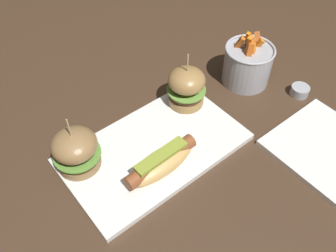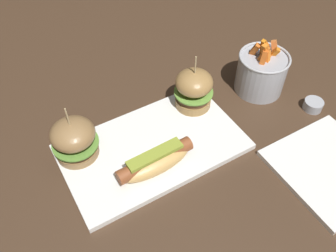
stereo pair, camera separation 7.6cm
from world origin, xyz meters
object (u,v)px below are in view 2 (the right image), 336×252
object	(u,v)px
slider_right	(194,89)
fries_bucket	(261,72)
slider_left	(74,139)
hot_dog	(155,161)
side_plate	(330,168)
platter_main	(153,147)
sauce_ramekin	(313,105)

from	to	relation	value
slider_right	fries_bucket	world-z (taller)	slider_right
slider_left	slider_right	xyz separation A→B (m)	(0.29, -0.00, 0.00)
hot_dog	fries_bucket	bearing A→B (deg)	14.68
slider_left	side_plate	bearing A→B (deg)	-34.24
side_plate	platter_main	bearing A→B (deg)	141.04
slider_right	fries_bucket	size ratio (longest dim) A/B	0.98
hot_dog	slider_right	size ratio (longest dim) A/B	1.19
side_plate	hot_dog	bearing A→B (deg)	150.14
slider_right	slider_left	bearing A→B (deg)	179.85
hot_dog	slider_left	world-z (taller)	slider_left
slider_left	fries_bucket	world-z (taller)	slider_left
hot_dog	side_plate	xyz separation A→B (m)	(0.32, -0.18, -0.03)
hot_dog	slider_left	size ratio (longest dim) A/B	1.26
sauce_ramekin	fries_bucket	bearing A→B (deg)	117.92
slider_right	side_plate	distance (m)	0.34
hot_dog	fries_bucket	xyz separation A→B (m)	(0.35, 0.09, 0.02)
hot_dog	sauce_ramekin	size ratio (longest dim) A/B	3.70
platter_main	fries_bucket	size ratio (longest dim) A/B	2.71
side_plate	sauce_ramekin	bearing A→B (deg)	55.71
platter_main	slider_right	bearing A→B (deg)	23.10
slider_left	side_plate	xyz separation A→B (m)	(0.44, -0.30, -0.05)
platter_main	side_plate	distance (m)	0.38
hot_dog	slider_left	bearing A→B (deg)	136.31
platter_main	sauce_ramekin	world-z (taller)	sauce_ramekin
fries_bucket	side_plate	size ratio (longest dim) A/B	0.67
hot_dog	slider_left	xyz separation A→B (m)	(-0.12, 0.12, 0.02)
platter_main	hot_dog	world-z (taller)	hot_dog
platter_main	side_plate	world-z (taller)	platter_main
slider_left	hot_dog	bearing A→B (deg)	-43.69
platter_main	slider_right	distance (m)	0.17
sauce_ramekin	side_plate	world-z (taller)	sauce_ramekin
hot_dog	side_plate	bearing A→B (deg)	-29.86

